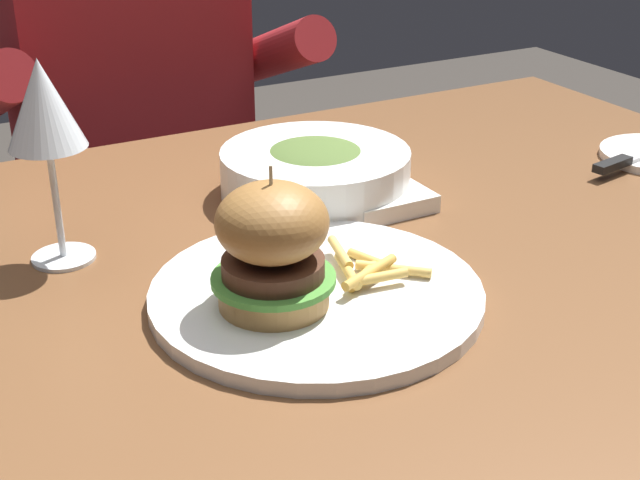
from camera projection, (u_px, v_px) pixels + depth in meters
name	position (u px, v px, depth m)	size (l,w,h in m)	color
dining_table	(293.00, 337.00, 0.91)	(1.34, 0.84, 0.74)	brown
main_plate	(316.00, 294.00, 0.80)	(0.30, 0.30, 0.01)	white
burger_sandwich	(273.00, 246.00, 0.74)	(0.11, 0.11, 0.13)	#B78447
fries_pile	(367.00, 268.00, 0.81)	(0.09, 0.10, 0.02)	#E0B251
wine_glass	(44.00, 110.00, 0.81)	(0.07, 0.07, 0.20)	silver
table_knife	(636.00, 157.00, 1.10)	(0.19, 0.05, 0.01)	silver
butter_dish	(383.00, 198.00, 0.99)	(0.10, 0.08, 0.04)	white
soup_bowl	(315.00, 171.00, 1.01)	(0.22, 0.22, 0.06)	white
diner_person	(139.00, 185.00, 1.53)	(0.51, 0.36, 1.18)	#282833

